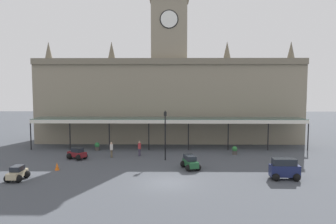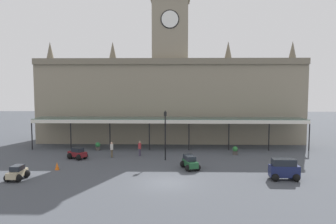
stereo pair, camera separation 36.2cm
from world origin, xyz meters
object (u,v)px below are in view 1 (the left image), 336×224
Objects in this scene: car_beige_sedan at (17,174)px; planter_forecourt_centre at (97,146)px; car_green_estate at (190,163)px; planter_near_kerb at (235,150)px; car_maroon_sedan at (77,154)px; pedestrian_near_entrance at (111,149)px; pedestrian_beside_cars at (139,148)px; victorian_lamppost at (165,130)px; car_navy_van at (284,170)px; traffic_cone at (57,166)px.

planter_forecourt_centre is (3.78, 12.19, -0.01)m from car_beige_sedan.
planter_near_kerb is (5.38, 6.25, -0.07)m from car_green_estate.
car_beige_sedan is at bearing -109.59° from car_maroon_sedan.
pedestrian_beside_cars is (2.99, 0.68, 0.00)m from pedestrian_near_entrance.
car_maroon_sedan is 0.43× the size of victorian_lamppost.
victorian_lamppost is at bearing 125.36° from car_green_estate.
car_green_estate is 13.69m from planter_forecourt_centre.
car_navy_van is 3.32× the size of traffic_cone.
car_beige_sedan is 1.25× the size of pedestrian_near_entrance.
car_navy_van reaches higher than pedestrian_near_entrance.
pedestrian_near_entrance is at bearing -167.11° from pedestrian_beside_cars.
pedestrian_beside_cars is 6.26m from planter_forecourt_centre.
car_beige_sedan is 2.17× the size of planter_near_kerb.
traffic_cone is (-0.54, -4.46, -0.14)m from car_maroon_sedan.
victorian_lamppost reaches higher than car_beige_sedan.
pedestrian_near_entrance reaches higher than car_green_estate.
pedestrian_beside_cars is 2.29× the size of traffic_cone.
traffic_cone is (-9.97, -4.05, -2.87)m from victorian_lamppost.
car_navy_van is 22.25m from car_beige_sedan.
car_beige_sedan is at bearing -165.51° from car_green_estate.
planter_forecourt_centre reaches higher than traffic_cone.
car_green_estate is 4.99m from victorian_lamppost.
car_maroon_sedan is 4.50m from traffic_cone.
planter_forecourt_centre and planter_near_kerb have the same top height.
car_maroon_sedan is 2.34× the size of planter_forecourt_centre.
planter_near_kerb is at bearing 49.28° from car_green_estate.
car_maroon_sedan is 3.65m from pedestrian_near_entrance.
car_navy_van reaches higher than traffic_cone.
pedestrian_beside_cars is at bearing 146.37° from car_navy_van.
car_beige_sedan reaches higher than traffic_cone.
car_navy_van is at bearing -20.06° from car_maroon_sedan.
victorian_lamppost is at bearing 146.38° from car_navy_van.
car_navy_van is 0.46× the size of victorian_lamppost.
car_beige_sedan is at bearing -135.27° from pedestrian_beside_cars.
car_maroon_sedan is (-11.87, 3.85, -0.06)m from car_green_estate.
pedestrian_near_entrance reaches higher than traffic_cone.
car_green_estate is at bearing -45.14° from pedestrian_beside_cars.
pedestrian_beside_cars is 9.27m from traffic_cone.
victorian_lamppost is (2.91, -1.94, 2.32)m from pedestrian_beside_cars.
traffic_cone is at bearing -127.48° from pedestrian_near_entrance.
traffic_cone is at bearing -158.91° from planter_near_kerb.
pedestrian_near_entrance is 6.70m from traffic_cone.
car_green_estate is 1.07× the size of car_maroon_sedan.
car_navy_van is 1.16× the size of car_beige_sedan.
car_maroon_sedan reaches higher than traffic_cone.
planter_near_kerb is (13.72, 1.56, -0.42)m from pedestrian_near_entrance.
planter_near_kerb is at bearing 7.92° from car_maroon_sedan.
planter_forecourt_centre is at bearing 79.89° from traffic_cone.
car_navy_van reaches higher than planter_near_kerb.
car_green_estate is 3.31× the size of traffic_cone.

